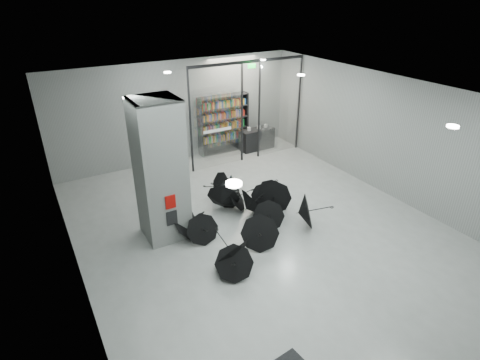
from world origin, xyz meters
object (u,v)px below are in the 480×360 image
bookshelf (224,124)px  column (160,171)px  umbrella_cluster (243,215)px  shop_counter (257,139)px

bookshelf → column: bearing=-132.8°
umbrella_cluster → shop_counter: bearing=54.0°
bookshelf → shop_counter: (1.38, -0.49, -0.77)m
bookshelf → shop_counter: bookshelf is taller
column → shop_counter: 7.36m
column → umbrella_cluster: size_ratio=0.84×
column → umbrella_cluster: 2.86m
bookshelf → umbrella_cluster: (-2.22, -5.45, -0.92)m
umbrella_cluster → bookshelf: bearing=67.8°
column → umbrella_cluster: column is taller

